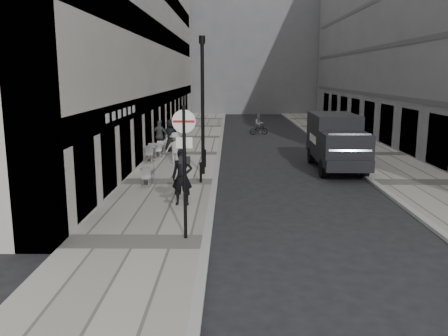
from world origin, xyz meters
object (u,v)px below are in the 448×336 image
Objects in this scene: panel_van at (336,139)px; lamppost at (203,99)px; cyclist at (259,127)px; walking_man at (182,177)px; sign_post at (184,155)px.

lamppost is at bearing -164.02° from panel_van.
cyclist is (-3.04, 14.15, -0.91)m from panel_van.
lamppost reaches higher than panel_van.
walking_man is at bearing -118.63° from cyclist.
lamppost is at bearing -120.64° from cyclist.
sign_post is 9.05m from lamppost.
walking_man is 0.34× the size of panel_van.
panel_van is at bearing -95.91° from cyclist.
walking_man is at bearing -133.40° from panel_van.
walking_man is 6.01m from lamppost.
lamppost is at bearing 90.32° from sign_post.
walking_man is 10.10m from panel_van.
cyclist is (3.57, 24.92, -1.90)m from sign_post.
cyclist is at bearing 102.92° from panel_van.
lamppost is 1.08× the size of panel_van.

